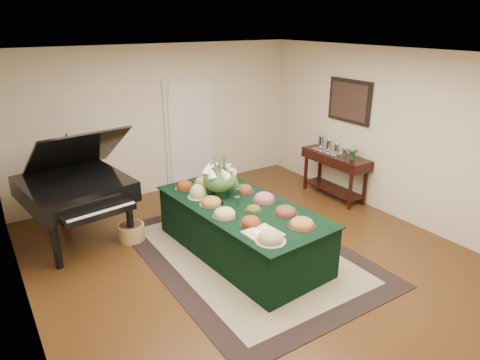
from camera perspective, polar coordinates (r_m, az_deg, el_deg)
ground at (r=6.03m, az=1.58°, el=-10.24°), size 6.00×6.00×0.00m
area_rug at (r=6.10m, az=1.04°, el=-9.71°), size 2.58×3.62×0.01m
kitchen_doorway at (r=8.30m, az=-6.58°, el=6.11°), size 1.05×0.07×2.10m
buffet_table at (r=5.96m, az=0.16°, el=-6.54°), size 1.42×2.68×0.73m
food_platters at (r=5.78m, az=-0.29°, el=-2.89°), size 1.05×2.38×0.15m
cutting_board at (r=5.04m, az=2.96°, el=-6.88°), size 0.41×0.41×0.10m
green_goblets at (r=5.77m, az=-0.32°, el=-2.48°), size 0.23×0.31×0.18m
floral_centerpiece at (r=6.01m, az=-2.66°, el=0.56°), size 0.50×0.50×0.50m
grand_piano at (r=6.55m, az=-21.08°, el=-0.95°), size 1.61×1.80×1.68m
wicker_basket at (r=6.61m, az=-14.29°, el=-6.76°), size 0.39×0.39×0.25m
mahogany_sideboard at (r=7.93m, az=12.58°, el=2.14°), size 0.45×1.35×0.82m
tea_service at (r=7.94m, az=12.00°, el=4.48°), size 0.34×0.74×0.30m
pink_bouquet at (r=7.58m, az=14.82°, el=3.84°), size 0.19×0.19×0.24m
wall_painting at (r=7.82m, az=14.38°, el=10.16°), size 0.05×0.95×0.75m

